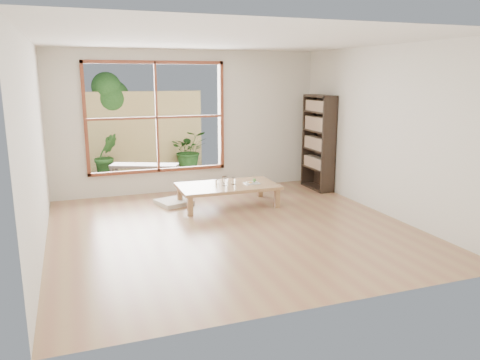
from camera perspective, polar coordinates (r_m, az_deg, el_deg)
The scene contains 15 objects.
ground at distance 6.76m, azimuth -0.97°, elevation -5.88°, with size 5.00×5.00×0.00m, color #A17C50.
low_table at distance 7.83m, azimuth -1.53°, elevation -0.89°, with size 1.65×0.94×0.36m.
floor_cushion at distance 8.04m, azimuth -8.06°, elevation -2.69°, with size 0.51×0.51×0.07m, color beige.
bookshelf at distance 9.03m, azimuth 9.55°, elevation 4.51°, with size 0.29×0.81×1.79m, color black.
glass_tall at distance 7.74m, azimuth -1.88°, elevation -0.13°, with size 0.08×0.08×0.15m, color silver.
glass_mid at distance 7.84m, azimuth -0.83°, elevation -0.13°, with size 0.08×0.08×0.11m, color silver.
glass_short at distance 7.94m, azimuth -1.73°, elevation -0.05°, with size 0.07×0.07×0.09m, color silver.
glass_small at distance 7.87m, azimuth -2.82°, elevation -0.22°, with size 0.06×0.06×0.07m, color silver.
food_tray at distance 7.90m, azimuth 1.49°, elevation -0.30°, with size 0.25×0.18×0.08m.
deck at distance 9.97m, azimuth -10.96°, elevation -0.02°, with size 2.80×2.00×0.05m, color #332A25.
garden_bench at distance 9.39m, azimuth -11.56°, elevation 1.53°, with size 1.35×0.86×0.41m.
bamboo_fence at distance 10.79m, azimuth -12.03°, elevation 5.75°, with size 2.80×0.06×1.80m, color tan.
shrub_right at distance 10.77m, azimuth -6.19°, elevation 3.66°, with size 0.81×0.70×0.90m, color #29551F.
shrub_left at distance 10.30m, azimuth -15.99°, elevation 2.90°, with size 0.51×0.41×0.93m, color #29551F.
garden_tree at distance 10.96m, azimuth -15.98°, elevation 9.46°, with size 1.04×0.85×2.22m.
Camera 1 is at (-2.08, -6.06, 2.15)m, focal length 35.00 mm.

